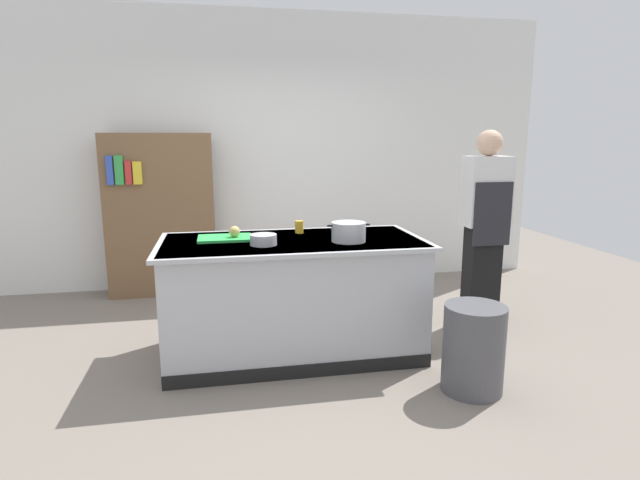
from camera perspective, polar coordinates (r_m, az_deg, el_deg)
ground_plane at (r=4.12m, az=-2.95°, el=-12.36°), size 10.00×10.00×0.00m
back_wall at (r=5.86m, az=-6.06°, el=9.78°), size 6.40×0.12×3.00m
counter_island at (r=3.95m, az=-3.02°, el=-6.18°), size 1.98×0.98×0.90m
cutting_board at (r=3.92m, az=-10.56°, el=0.21°), size 0.40×0.28×0.02m
onion at (r=3.89m, az=-9.52°, el=0.94°), size 0.08×0.08×0.08m
stock_pot at (r=3.78m, az=3.21°, el=0.91°), size 0.32×0.25×0.14m
mixing_bowl at (r=3.67m, az=-6.33°, el=0.04°), size 0.19×0.19×0.08m
juice_cup at (r=4.11m, az=-2.33°, el=1.46°), size 0.07×0.07×0.10m
trash_bin at (r=3.58m, az=16.73°, el=-11.51°), size 0.40×0.40×0.59m
person_chef at (r=4.67m, az=17.87°, el=1.68°), size 0.38×0.25×1.72m
bookshelf at (r=5.63m, az=-17.35°, el=2.64°), size 1.10×0.31×1.70m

